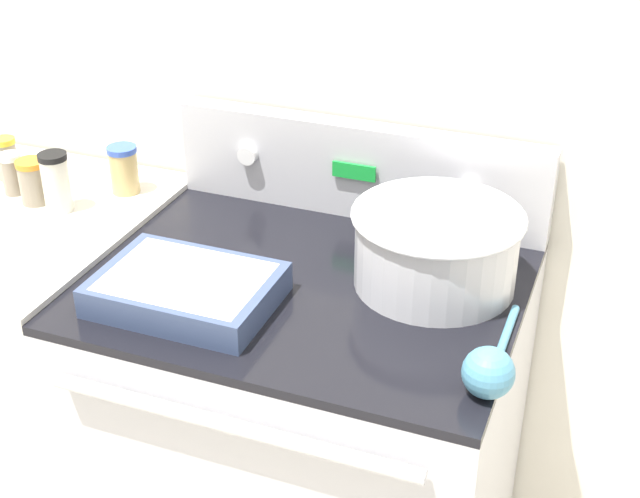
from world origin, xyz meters
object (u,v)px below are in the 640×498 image
at_px(casserole_dish, 187,288).
at_px(spice_jar_white_cap, 12,173).
at_px(spice_jar_orange_cap, 33,181).
at_px(spice_jar_yellow_cap, 7,158).
at_px(mixing_bowl, 436,244).
at_px(spice_jar_black_cap, 56,182).
at_px(ladle, 490,370).
at_px(spice_jar_blue_cap, 124,169).

bearing_deg(casserole_dish, spice_jar_white_cap, 156.57).
xyz_separation_m(spice_jar_orange_cap, spice_jar_yellow_cap, (-0.13, 0.08, 0.00)).
bearing_deg(casserole_dish, mixing_bowl, 29.69).
bearing_deg(mixing_bowl, spice_jar_black_cap, -178.86).
bearing_deg(spice_jar_yellow_cap, spice_jar_black_cap, -24.57).
height_order(ladle, spice_jar_orange_cap, spice_jar_orange_cap).
bearing_deg(spice_jar_black_cap, spice_jar_yellow_cap, 155.43).
bearing_deg(casserole_dish, spice_jar_black_cap, 153.51).
relative_size(ladle, spice_jar_blue_cap, 2.69).
bearing_deg(spice_jar_black_cap, spice_jar_orange_cap, 169.37).
distance_m(spice_jar_black_cap, spice_jar_white_cap, 0.14).
relative_size(ladle, spice_jar_white_cap, 3.11).
xyz_separation_m(spice_jar_black_cap, spice_jar_white_cap, (-0.14, 0.03, -0.02)).
distance_m(spice_jar_black_cap, spice_jar_yellow_cap, 0.21).
bearing_deg(mixing_bowl, casserole_dish, -150.31).
bearing_deg(spice_jar_white_cap, spice_jar_yellow_cap, 135.84).
bearing_deg(spice_jar_black_cap, ladle, -15.06).
bearing_deg(spice_jar_blue_cap, spice_jar_black_cap, -122.84).
bearing_deg(spice_jar_yellow_cap, spice_jar_blue_cap, 7.21).
height_order(spice_jar_white_cap, spice_jar_yellow_cap, spice_jar_yellow_cap).
distance_m(spice_jar_blue_cap, spice_jar_white_cap, 0.24).
distance_m(mixing_bowl, spice_jar_yellow_cap, 0.98).
bearing_deg(spice_jar_orange_cap, spice_jar_yellow_cap, 149.02).
distance_m(casserole_dish, ladle, 0.54).
bearing_deg(spice_jar_black_cap, casserole_dish, -26.49).
xyz_separation_m(spice_jar_black_cap, spice_jar_orange_cap, (-0.07, 0.01, -0.02)).
relative_size(spice_jar_orange_cap, spice_jar_yellow_cap, 0.99).
distance_m(ladle, spice_jar_black_cap, 0.97).
xyz_separation_m(ladle, spice_jar_orange_cap, (-1.01, 0.27, 0.02)).
bearing_deg(ladle, spice_jar_yellow_cap, 163.23).
distance_m(spice_jar_blue_cap, spice_jar_orange_cap, 0.18).
height_order(spice_jar_blue_cap, spice_jar_orange_cap, spice_jar_blue_cap).
height_order(spice_jar_orange_cap, spice_jar_white_cap, spice_jar_orange_cap).
relative_size(mixing_bowl, ladle, 1.09).
distance_m(ladle, spice_jar_blue_cap, 0.94).
distance_m(casserole_dish, spice_jar_yellow_cap, 0.67).
bearing_deg(spice_jar_orange_cap, ladle, -14.77).
height_order(mixing_bowl, spice_jar_black_cap, mixing_bowl).
distance_m(spice_jar_blue_cap, spice_jar_yellow_cap, 0.28).
height_order(ladle, spice_jar_white_cap, spice_jar_white_cap).
bearing_deg(spice_jar_yellow_cap, spice_jar_white_cap, -44.16).
xyz_separation_m(ladle, spice_jar_blue_cap, (-0.86, 0.38, 0.03)).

